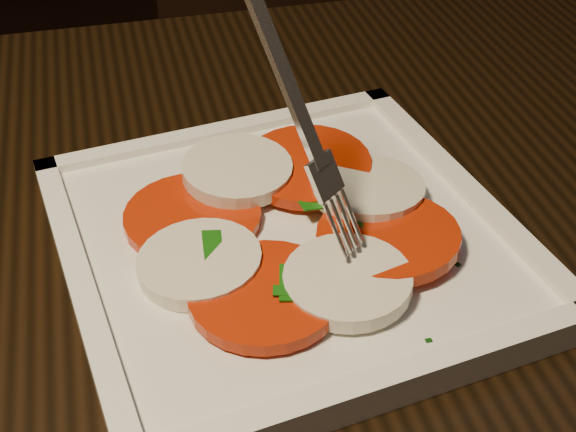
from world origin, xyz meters
TOP-DOWN VIEW (x-y plane):
  - table at (-0.16, -0.00)m, footprint 1.23×0.85m
  - chair at (-0.01, 0.71)m, footprint 0.42×0.42m
  - plate at (-0.24, 0.02)m, footprint 0.31×0.31m
  - caprese_salad at (-0.24, 0.02)m, footprint 0.21×0.21m
  - fork at (-0.25, 0.02)m, footprint 0.09×0.10m

SIDE VIEW (x-z plane):
  - chair at x=-0.01m, z-range 0.07..1.00m
  - table at x=-0.16m, z-range 0.28..1.03m
  - plate at x=-0.24m, z-range 0.75..0.76m
  - caprese_salad at x=-0.24m, z-range 0.76..0.78m
  - fork at x=-0.25m, z-range 0.78..0.96m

